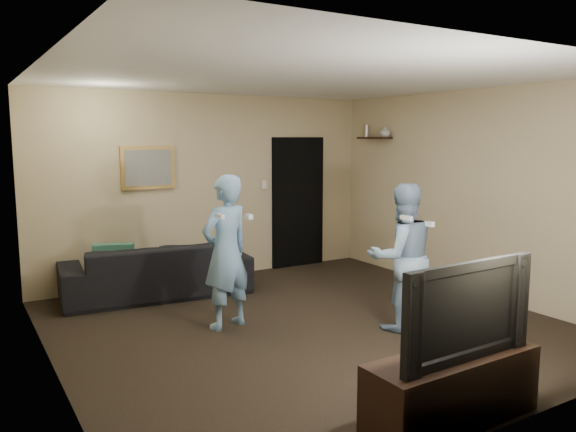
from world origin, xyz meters
TOP-DOWN VIEW (x-y plane):
  - ground at (0.00, 0.00)m, footprint 5.00×5.00m
  - ceiling at (0.00, 0.00)m, footprint 5.00×5.00m
  - wall_back at (0.00, 2.50)m, footprint 5.00×0.04m
  - wall_front at (0.00, -2.50)m, footprint 5.00×0.04m
  - wall_left at (-2.50, 0.00)m, footprint 0.04×5.00m
  - wall_right at (2.50, 0.00)m, footprint 0.04×5.00m
  - sofa at (-0.99, 1.95)m, footprint 2.39×1.14m
  - throw_pillow at (-1.52, 1.95)m, footprint 0.50×0.32m
  - painting_frame at (-0.90, 2.48)m, footprint 0.72×0.05m
  - painting_canvas at (-0.90, 2.45)m, footprint 0.62×0.01m
  - doorway at (1.45, 2.47)m, footprint 0.90×0.06m
  - light_switch at (0.85, 2.48)m, footprint 0.08×0.02m
  - wall_shelf at (2.39, 1.80)m, footprint 0.20×0.60m
  - shelf_vase at (2.39, 1.55)m, footprint 0.19×0.19m
  - shelf_figurine at (2.39, 1.98)m, footprint 0.06×0.06m
  - tv_console at (-0.25, -2.26)m, footprint 1.36×0.46m
  - television at (-0.25, -2.26)m, footprint 1.19×0.18m
  - wii_player_left at (-0.75, 0.40)m, footprint 0.67×0.56m
  - wii_player_right at (0.80, -0.58)m, footprint 0.87×0.76m

SIDE VIEW (x-z plane):
  - ground at x=0.00m, z-range 0.00..0.00m
  - tv_console at x=-0.25m, z-range 0.01..0.49m
  - sofa at x=-0.99m, z-range 0.00..0.67m
  - throw_pillow at x=-1.52m, z-range 0.24..0.72m
  - wii_player_right at x=0.80m, z-range 0.00..1.53m
  - wii_player_left at x=-0.75m, z-range 0.00..1.62m
  - television at x=-0.25m, z-range 0.49..1.18m
  - doorway at x=1.45m, z-range 0.00..2.00m
  - wall_back at x=0.00m, z-range 0.00..2.60m
  - wall_front at x=0.00m, z-range 0.00..2.60m
  - wall_left at x=-2.50m, z-range 0.00..2.60m
  - wall_right at x=2.50m, z-range 0.00..2.60m
  - light_switch at x=0.85m, z-range 1.24..1.36m
  - painting_frame at x=-0.90m, z-range 1.32..1.89m
  - painting_canvas at x=-0.90m, z-range 1.37..1.83m
  - wall_shelf at x=2.39m, z-range 1.98..2.00m
  - shelf_vase at x=2.39m, z-range 2.00..2.16m
  - shelf_figurine at x=2.39m, z-range 2.00..2.18m
  - ceiling at x=0.00m, z-range 2.58..2.62m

